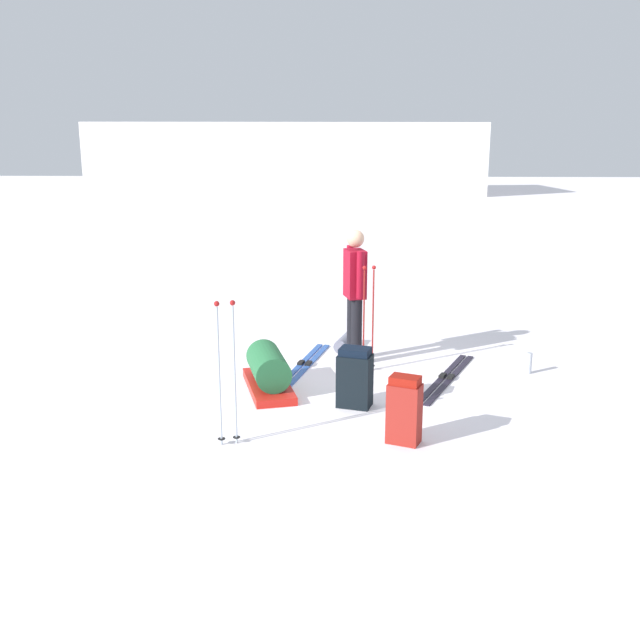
{
  "coord_description": "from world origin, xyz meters",
  "views": [
    {
      "loc": [
        0.3,
        -8.44,
        2.88
      ],
      "look_at": [
        0.0,
        0.0,
        0.7
      ],
      "focal_mm": 41.2,
      "sensor_mm": 36.0,
      "label": 1
    }
  ],
  "objects_px": {
    "backpack_large_dark": "(404,410)",
    "ski_poles_planted_far": "(368,313)",
    "ski_pair_far": "(446,378)",
    "ski_poles_planted_near": "(227,366)",
    "sleeping_mat_rolled": "(345,342)",
    "gear_sled": "(268,371)",
    "backpack_bright": "(355,378)",
    "thermos_bottle": "(529,363)",
    "skier_standing": "(355,289)",
    "ski_pair_near": "(305,365)"
  },
  "relations": [
    {
      "from": "ski_pair_far",
      "to": "thermos_bottle",
      "type": "relative_size",
      "value": 7.12
    },
    {
      "from": "ski_pair_near",
      "to": "ski_pair_far",
      "type": "xyz_separation_m",
      "value": [
        1.73,
        -0.46,
        -0.0
      ]
    },
    {
      "from": "skier_standing",
      "to": "sleeping_mat_rolled",
      "type": "distance_m",
      "value": 1.05
    },
    {
      "from": "ski_pair_far",
      "to": "backpack_large_dark",
      "type": "relative_size",
      "value": 2.79
    },
    {
      "from": "ski_poles_planted_near",
      "to": "sleeping_mat_rolled",
      "type": "relative_size",
      "value": 2.54
    },
    {
      "from": "ski_pair_near",
      "to": "ski_poles_planted_far",
      "type": "relative_size",
      "value": 1.37
    },
    {
      "from": "backpack_bright",
      "to": "sleeping_mat_rolled",
      "type": "xyz_separation_m",
      "value": [
        -0.1,
        2.17,
        -0.23
      ]
    },
    {
      "from": "ski_pair_near",
      "to": "backpack_bright",
      "type": "relative_size",
      "value": 2.77
    },
    {
      "from": "backpack_large_dark",
      "to": "backpack_bright",
      "type": "height_order",
      "value": "backpack_large_dark"
    },
    {
      "from": "thermos_bottle",
      "to": "sleeping_mat_rolled",
      "type": "bearing_deg",
      "value": 156.31
    },
    {
      "from": "sleeping_mat_rolled",
      "to": "thermos_bottle",
      "type": "relative_size",
      "value": 2.12
    },
    {
      "from": "backpack_large_dark",
      "to": "ski_poles_planted_far",
      "type": "relative_size",
      "value": 0.5
    },
    {
      "from": "ski_pair_near",
      "to": "gear_sled",
      "type": "relative_size",
      "value": 1.46
    },
    {
      "from": "ski_poles_planted_far",
      "to": "sleeping_mat_rolled",
      "type": "height_order",
      "value": "ski_poles_planted_far"
    },
    {
      "from": "skier_standing",
      "to": "ski_poles_planted_near",
      "type": "bearing_deg",
      "value": -114.83
    },
    {
      "from": "ski_pair_near",
      "to": "backpack_large_dark",
      "type": "distance_m",
      "value": 2.58
    },
    {
      "from": "skier_standing",
      "to": "ski_pair_far",
      "type": "xyz_separation_m",
      "value": [
        1.1,
        -0.64,
        -0.94
      ]
    },
    {
      "from": "sleeping_mat_rolled",
      "to": "thermos_bottle",
      "type": "xyz_separation_m",
      "value": [
        2.25,
        -0.99,
        0.04
      ]
    },
    {
      "from": "sleeping_mat_rolled",
      "to": "ski_pair_far",
      "type": "bearing_deg",
      "value": -45.39
    },
    {
      "from": "skier_standing",
      "to": "ski_poles_planted_near",
      "type": "distance_m",
      "value": 2.88
    },
    {
      "from": "skier_standing",
      "to": "ski_poles_planted_far",
      "type": "relative_size",
      "value": 1.29
    },
    {
      "from": "skier_standing",
      "to": "gear_sled",
      "type": "relative_size",
      "value": 1.37
    },
    {
      "from": "sleeping_mat_rolled",
      "to": "ski_poles_planted_near",
      "type": "bearing_deg",
      "value": -108.88
    },
    {
      "from": "ski_poles_planted_near",
      "to": "sleeping_mat_rolled",
      "type": "xyz_separation_m",
      "value": [
        1.09,
        3.2,
        -0.68
      ]
    },
    {
      "from": "ski_poles_planted_far",
      "to": "gear_sled",
      "type": "relative_size",
      "value": 1.06
    },
    {
      "from": "ski_poles_planted_near",
      "to": "gear_sled",
      "type": "relative_size",
      "value": 1.12
    },
    {
      "from": "ski_pair_far",
      "to": "skier_standing",
      "type": "bearing_deg",
      "value": 149.73
    },
    {
      "from": "skier_standing",
      "to": "ski_pair_far",
      "type": "relative_size",
      "value": 0.92
    },
    {
      "from": "ski_poles_planted_far",
      "to": "skier_standing",
      "type": "bearing_deg",
      "value": 114.17
    },
    {
      "from": "backpack_bright",
      "to": "sleeping_mat_rolled",
      "type": "height_order",
      "value": "backpack_bright"
    },
    {
      "from": "ski_poles_planted_far",
      "to": "ski_pair_far",
      "type": "bearing_deg",
      "value": -16.42
    },
    {
      "from": "thermos_bottle",
      "to": "ski_pair_far",
      "type": "bearing_deg",
      "value": -166.54
    },
    {
      "from": "backpack_bright",
      "to": "sleeping_mat_rolled",
      "type": "distance_m",
      "value": 2.18
    },
    {
      "from": "backpack_large_dark",
      "to": "backpack_bright",
      "type": "relative_size",
      "value": 1.02
    },
    {
      "from": "backpack_bright",
      "to": "ski_poles_planted_far",
      "type": "relative_size",
      "value": 0.5
    },
    {
      "from": "ski_poles_planted_far",
      "to": "sleeping_mat_rolled",
      "type": "relative_size",
      "value": 2.4
    },
    {
      "from": "skier_standing",
      "to": "ski_pair_near",
      "type": "bearing_deg",
      "value": -163.2
    },
    {
      "from": "skier_standing",
      "to": "ski_poles_planted_near",
      "type": "height_order",
      "value": "skier_standing"
    },
    {
      "from": "ski_pair_near",
      "to": "ski_poles_planted_far",
      "type": "xyz_separation_m",
      "value": [
        0.79,
        -0.18,
        0.72
      ]
    },
    {
      "from": "ski_poles_planted_far",
      "to": "gear_sled",
      "type": "distance_m",
      "value": 1.46
    },
    {
      "from": "backpack_bright",
      "to": "thermos_bottle",
      "type": "distance_m",
      "value": 2.46
    },
    {
      "from": "ski_pair_near",
      "to": "thermos_bottle",
      "type": "bearing_deg",
      "value": -4.31
    },
    {
      "from": "ski_poles_planted_near",
      "to": "gear_sled",
      "type": "height_order",
      "value": "ski_poles_planted_near"
    },
    {
      "from": "backpack_large_dark",
      "to": "thermos_bottle",
      "type": "xyz_separation_m",
      "value": [
        1.69,
        2.12,
        -0.2
      ]
    },
    {
      "from": "skier_standing",
      "to": "backpack_bright",
      "type": "relative_size",
      "value": 2.6
    },
    {
      "from": "ski_pair_far",
      "to": "ski_poles_planted_near",
      "type": "relative_size",
      "value": 1.33
    },
    {
      "from": "backpack_large_dark",
      "to": "ski_poles_planted_far",
      "type": "height_order",
      "value": "ski_poles_planted_far"
    },
    {
      "from": "ski_pair_near",
      "to": "ski_poles_planted_near",
      "type": "bearing_deg",
      "value": -103.52
    },
    {
      "from": "skier_standing",
      "to": "backpack_large_dark",
      "type": "bearing_deg",
      "value": -79.92
    },
    {
      "from": "skier_standing",
      "to": "ski_pair_near",
      "type": "distance_m",
      "value": 1.15
    }
  ]
}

